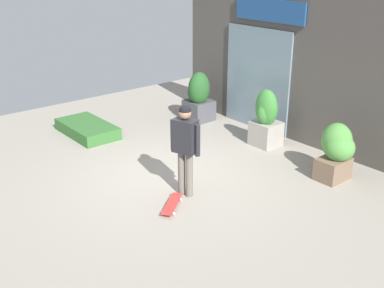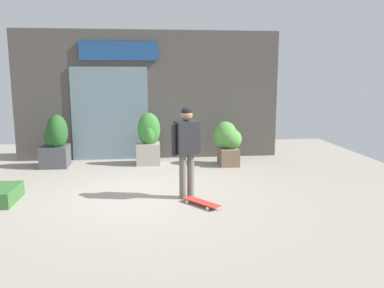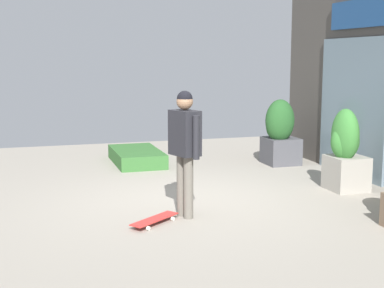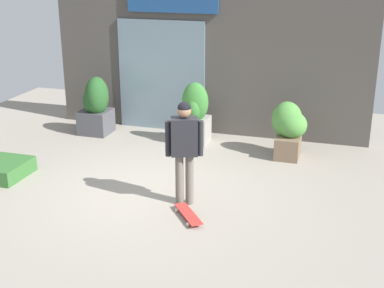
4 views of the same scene
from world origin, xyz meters
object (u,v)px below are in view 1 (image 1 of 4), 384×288
(planter_box_left, at_px, (198,98))
(planter_box_mid, at_px, (337,150))
(skateboarder, at_px, (185,142))
(skateboard, at_px, (172,204))
(planter_box_right, at_px, (266,119))

(planter_box_left, height_order, planter_box_mid, planter_box_left)
(skateboarder, bearing_deg, skateboard, 5.26)
(planter_box_right, xyz_separation_m, planter_box_mid, (1.98, -0.22, -0.04))
(skateboarder, height_order, planter_box_left, skateboarder)
(skateboarder, xyz_separation_m, planter_box_left, (-2.95, 2.81, -0.42))
(planter_box_mid, bearing_deg, planter_box_right, 173.76)
(skateboarder, relative_size, planter_box_mid, 1.54)
(planter_box_right, distance_m, planter_box_mid, 1.99)
(skateboard, relative_size, planter_box_left, 0.56)
(skateboarder, distance_m, planter_box_right, 2.97)
(skateboard, xyz_separation_m, planter_box_left, (-3.15, 3.28, 0.55))
(skateboard, height_order, planter_box_right, planter_box_right)
(planter_box_left, bearing_deg, skateboard, -46.10)
(skateboarder, distance_m, planter_box_mid, 2.98)
(planter_box_right, bearing_deg, skateboard, -75.02)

